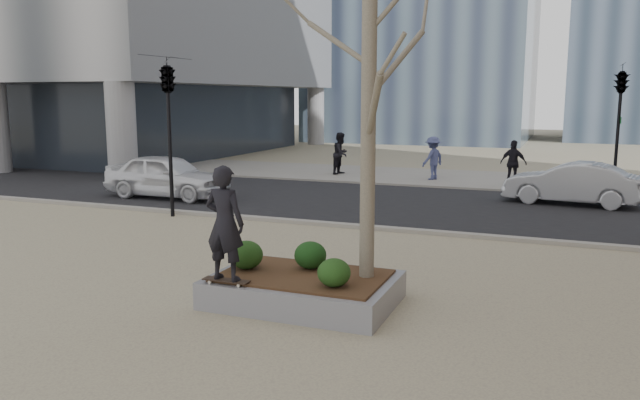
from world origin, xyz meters
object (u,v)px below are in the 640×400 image
at_px(planter, 303,290).
at_px(police_car, 167,176).
at_px(skateboarder, 225,223).
at_px(skateboard, 226,282).

relative_size(planter, police_car, 0.69).
height_order(planter, police_car, police_car).
bearing_deg(planter, skateboarder, -139.49).
distance_m(planter, skateboarder, 1.77).
bearing_deg(planter, skateboard, -139.49).
bearing_deg(police_car, planter, -133.43).
xyz_separation_m(planter, skateboard, (-0.98, -0.84, 0.26)).
distance_m(skateboard, skateboarder, 0.95).
xyz_separation_m(planter, police_car, (-8.59, 8.31, 0.53)).
distance_m(planter, police_car, 11.96).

